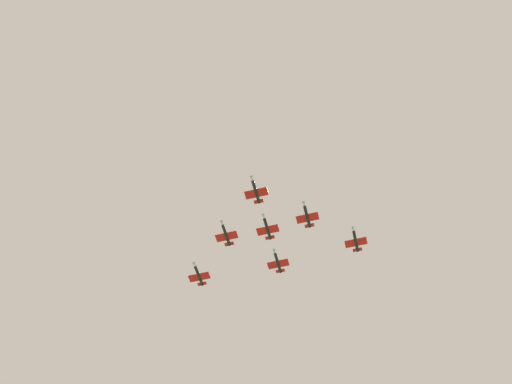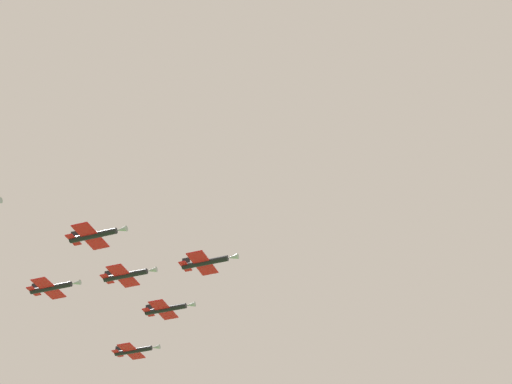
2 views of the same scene
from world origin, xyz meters
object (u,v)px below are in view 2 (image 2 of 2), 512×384
at_px(jet_port_inner, 167,309).
at_px(jet_starboard_outer, 134,351).
at_px(jet_port_outer, 127,275).
at_px(jet_port_trail, 52,288).
at_px(jet_starboard_inner, 94,235).
at_px(jet_lead, 206,262).

bearing_deg(jet_port_inner, jet_starboard_outer, -135.00).
xyz_separation_m(jet_port_outer, jet_port_trail, (-1.14, -19.50, 0.53)).
relative_size(jet_port_inner, jet_port_outer, 1.00).
height_order(jet_port_inner, jet_starboard_inner, jet_port_inner).
bearing_deg(jet_port_trail, jet_starboard_outer, 174.29).
bearing_deg(jet_starboard_outer, jet_port_inner, 45.00).
distance_m(jet_lead, jet_port_inner, 25.13).
relative_size(jet_starboard_inner, jet_port_outer, 1.00).
distance_m(jet_port_inner, jet_port_trail, 27.74).
distance_m(jet_port_inner, jet_starboard_inner, 35.54).
bearing_deg(jet_port_outer, jet_starboard_outer, -155.77).
relative_size(jet_port_inner, jet_starboard_outer, 1.00).
bearing_deg(jet_port_outer, jet_starboard_inner, 5.71).
xyz_separation_m(jet_starboard_inner, jet_starboard_outer, (-54.22, -14.63, 0.94)).
xyz_separation_m(jet_port_inner, jet_starboard_inner, (35.46, -2.06, -1.12)).
xyz_separation_m(jet_lead, jet_port_inner, (-18.76, -16.70, 0.85)).
distance_m(jet_lead, jet_starboard_outer, 50.24).
xyz_separation_m(jet_port_inner, jet_starboard_outer, (-18.76, -16.70, -0.18)).
relative_size(jet_lead, jet_port_outer, 1.00).
height_order(jet_lead, jet_starboard_outer, jet_starboard_outer).
bearing_deg(jet_port_trail, jet_port_inner, 129.81).
height_order(jet_lead, jet_port_trail, jet_port_trail).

